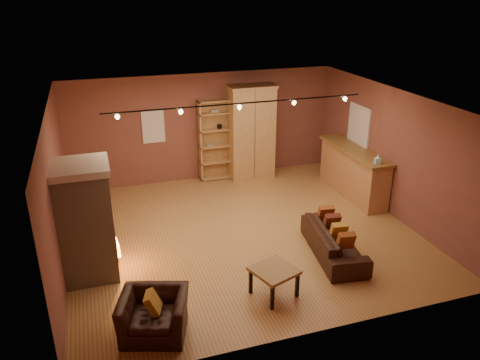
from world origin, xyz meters
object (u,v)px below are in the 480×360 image
object	(u,v)px
bar_counter	(353,172)
loveseat	(334,236)
fireplace	(86,221)
coffee_table	(274,273)
armoire	(251,132)
bookcase	(215,139)
armchair	(153,308)

from	to	relation	value
bar_counter	loveseat	bearing A→B (deg)	-127.03
fireplace	loveseat	distance (m)	4.56
coffee_table	armoire	bearing A→B (deg)	74.99
bookcase	loveseat	distance (m)	4.68
fireplace	loveseat	size ratio (longest dim) A/B	1.06
bookcase	armoire	bearing A→B (deg)	-12.28
bookcase	coffee_table	xyz separation A→B (m)	(-0.44, -5.33, -0.66)
bar_counter	fireplace	bearing A→B (deg)	-165.37
armoire	armchair	distance (m)	6.47
coffee_table	fireplace	bearing A→B (deg)	151.02
armoire	coffee_table	bearing A→B (deg)	-105.01
bar_counter	armchair	world-z (taller)	bar_counter
armoire	armchair	xyz separation A→B (m)	(-3.41, -5.43, -0.82)
fireplace	coffee_table	bearing A→B (deg)	-28.98
loveseat	armchair	distance (m)	3.79
armoire	loveseat	distance (m)	4.37
bookcase	coffee_table	world-z (taller)	bookcase
fireplace	coffee_table	distance (m)	3.34
bookcase	bar_counter	xyz separation A→B (m)	(2.93, -2.11, -0.49)
bar_counter	coffee_table	bearing A→B (deg)	-136.32
bar_counter	coffee_table	world-z (taller)	bar_counter
bookcase	bar_counter	bearing A→B (deg)	-35.71
loveseat	armchair	world-z (taller)	armchair
fireplace	bar_counter	distance (m)	6.47
bookcase	coffee_table	bearing A→B (deg)	-94.71
fireplace	bar_counter	xyz separation A→B (m)	(6.24, 1.63, -0.46)
coffee_table	bar_counter	bearing A→B (deg)	43.68
bookcase	armoire	size ratio (longest dim) A/B	0.86
bookcase	fireplace	bearing A→B (deg)	-131.53
armchair	coffee_table	bearing A→B (deg)	26.68
armoire	loveseat	xyz separation A→B (m)	(0.20, -4.28, -0.86)
armchair	armoire	bearing A→B (deg)	75.94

